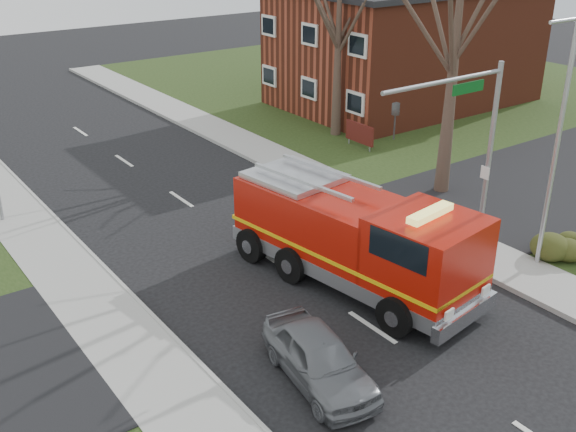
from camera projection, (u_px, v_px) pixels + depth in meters
ground at (372, 327)px, 19.82m from camera, size 120.00×120.00×0.00m
sidewalk_right at (506, 266)px, 23.10m from camera, size 2.40×80.00×0.15m
sidewalk_left at (184, 408)px, 16.48m from camera, size 2.40×80.00×0.15m
brick_building at (406, 45)px, 41.76m from camera, size 15.40×10.40×7.25m
health_center_sign at (360, 133)px, 34.30m from camera, size 0.12×2.00×1.40m
bare_tree_near at (458, 18)px, 26.28m from camera, size 6.00×6.00×12.00m
bare_tree_far at (339, 13)px, 34.11m from camera, size 5.25×5.25×10.50m
traffic_signal_mast at (468, 131)px, 21.78m from camera, size 5.29×0.18×6.80m
streetlight_pole at (557, 140)px, 21.40m from camera, size 1.48×0.16×8.40m
fire_engine at (356, 240)px, 21.61m from camera, size 4.27×8.92×3.46m
parked_car_maroon at (319, 358)px, 17.30m from camera, size 2.30×4.36×1.41m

